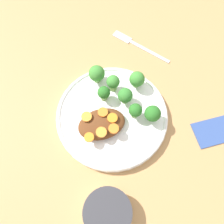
% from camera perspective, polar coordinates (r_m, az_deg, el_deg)
% --- Properties ---
extents(ground_plane, '(4.00, 4.00, 0.00)m').
position_cam_1_polar(ground_plane, '(0.58, -0.00, -1.38)').
color(ground_plane, tan).
extents(plate, '(0.29, 0.29, 0.03)m').
position_cam_1_polar(plate, '(0.57, -0.00, -0.87)').
color(plate, white).
rests_on(plate, ground_plane).
extents(dip_bowl, '(0.10, 0.10, 0.04)m').
position_cam_1_polar(dip_bowl, '(0.51, -1.16, -24.72)').
color(dip_bowl, silver).
rests_on(dip_bowl, ground_plane).
extents(stew_mound, '(0.12, 0.08, 0.03)m').
position_cam_1_polar(stew_mound, '(0.54, -2.71, -3.13)').
color(stew_mound, '#5B3319').
rests_on(stew_mound, plate).
extents(broccoli_floret_0, '(0.04, 0.04, 0.05)m').
position_cam_1_polar(broccoli_floret_0, '(0.58, 6.53, 8.47)').
color(broccoli_floret_0, '#759E51').
rests_on(broccoli_floret_0, plate).
extents(broccoli_floret_1, '(0.03, 0.03, 0.05)m').
position_cam_1_polar(broccoli_floret_1, '(0.57, 0.28, 7.71)').
color(broccoli_floret_1, '#759E51').
rests_on(broccoli_floret_1, plate).
extents(broccoli_floret_2, '(0.04, 0.04, 0.06)m').
position_cam_1_polar(broccoli_floret_2, '(0.58, -4.00, 9.94)').
color(broccoli_floret_2, '#7FA85B').
rests_on(broccoli_floret_2, plate).
extents(broccoli_floret_3, '(0.04, 0.04, 0.05)m').
position_cam_1_polar(broccoli_floret_3, '(0.55, 3.47, 4.25)').
color(broccoli_floret_3, '#759E51').
rests_on(broccoli_floret_3, plate).
extents(broccoli_floret_4, '(0.03, 0.03, 0.05)m').
position_cam_1_polar(broccoli_floret_4, '(0.54, 6.13, 0.36)').
color(broccoli_floret_4, '#759E51').
rests_on(broccoli_floret_4, plate).
extents(broccoli_floret_5, '(0.04, 0.04, 0.06)m').
position_cam_1_polar(broccoli_floret_5, '(0.54, 10.55, -0.46)').
color(broccoli_floret_5, '#7FA85B').
rests_on(broccoli_floret_5, plate).
extents(broccoli_floret_6, '(0.03, 0.03, 0.05)m').
position_cam_1_polar(broccoli_floret_6, '(0.56, -2.15, 4.97)').
color(broccoli_floret_6, '#7FA85B').
rests_on(broccoli_floret_6, plate).
extents(carrot_slice_0, '(0.02, 0.02, 0.01)m').
position_cam_1_polar(carrot_slice_0, '(0.52, 0.43, -4.36)').
color(carrot_slice_0, orange).
rests_on(carrot_slice_0, stew_mound).
extents(carrot_slice_1, '(0.03, 0.03, 0.00)m').
position_cam_1_polar(carrot_slice_1, '(0.52, -2.81, -5.29)').
color(carrot_slice_1, orange).
rests_on(carrot_slice_1, stew_mound).
extents(carrot_slice_2, '(0.03, 0.03, 0.00)m').
position_cam_1_polar(carrot_slice_2, '(0.53, 0.10, -1.56)').
color(carrot_slice_2, orange).
rests_on(carrot_slice_2, stew_mound).
extents(carrot_slice_3, '(0.03, 0.03, 0.01)m').
position_cam_1_polar(carrot_slice_3, '(0.53, -6.72, -1.05)').
color(carrot_slice_3, orange).
rests_on(carrot_slice_3, stew_mound).
extents(carrot_slice_4, '(0.02, 0.02, 0.00)m').
position_cam_1_polar(carrot_slice_4, '(0.53, -2.49, 0.23)').
color(carrot_slice_4, orange).
rests_on(carrot_slice_4, stew_mound).
extents(carrot_slice_5, '(0.02, 0.02, 0.00)m').
position_cam_1_polar(carrot_slice_5, '(0.51, -6.01, -6.58)').
color(carrot_slice_5, orange).
rests_on(carrot_slice_5, stew_mound).
extents(fork, '(0.14, 0.17, 0.01)m').
position_cam_1_polar(fork, '(0.71, 6.13, 17.32)').
color(fork, silver).
rests_on(fork, ground_plane).
extents(napkin, '(0.11, 0.07, 0.01)m').
position_cam_1_polar(napkin, '(0.62, 25.25, -4.53)').
color(napkin, '#334C8C').
rests_on(napkin, ground_plane).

